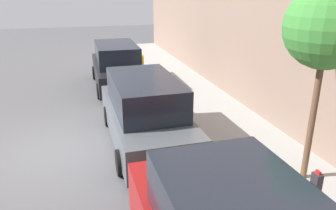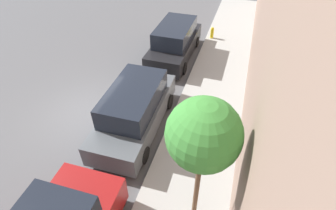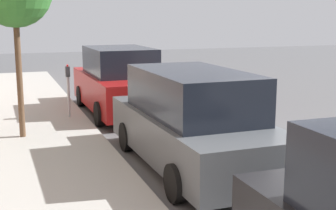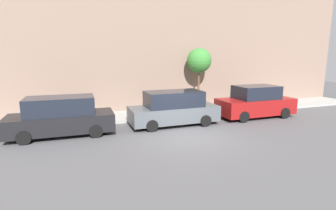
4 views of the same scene
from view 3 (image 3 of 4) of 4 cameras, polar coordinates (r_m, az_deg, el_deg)
ground_plane at (r=10.19m, az=15.16°, el=-6.18°), size 60.00×60.00×0.00m
sidewalk at (r=8.47m, az=-13.47°, el=-9.07°), size 2.77×32.00×0.15m
parked_suv_nearest at (r=14.12m, az=-5.90°, el=2.74°), size 2.08×4.83×1.98m
parked_minivan_second at (r=9.00m, az=2.96°, el=-1.97°), size 2.02×4.93×1.90m
parking_meter_near at (r=13.14m, az=-12.07°, el=2.41°), size 0.11×0.15×1.44m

